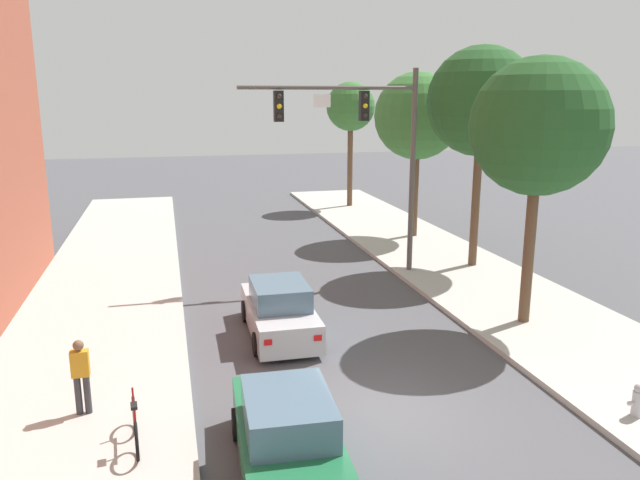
# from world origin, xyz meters

# --- Properties ---
(ground_plane) EXTENTS (120.00, 120.00, 0.00)m
(ground_plane) POSITION_xyz_m (0.00, 0.00, 0.00)
(ground_plane) COLOR #4C4C51
(sidewalk_left) EXTENTS (5.00, 60.00, 0.15)m
(sidewalk_left) POSITION_xyz_m (-6.50, 0.00, 0.07)
(sidewalk_left) COLOR #B2AFA8
(sidewalk_left) RESTS_ON ground
(sidewalk_right) EXTENTS (5.00, 60.00, 0.15)m
(sidewalk_right) POSITION_xyz_m (6.50, 0.00, 0.07)
(sidewalk_right) COLOR #B2AFA8
(sidewalk_right) RESTS_ON ground
(traffic_signal_mast) EXTENTS (6.52, 0.38, 7.50)m
(traffic_signal_mast) POSITION_xyz_m (2.76, 9.73, 5.34)
(traffic_signal_mast) COLOR #514C47
(traffic_signal_mast) RESTS_ON sidewalk_right
(car_lead_silver) EXTENTS (1.88, 4.26, 1.60)m
(car_lead_silver) POSITION_xyz_m (-1.39, 4.73, 0.72)
(car_lead_silver) COLOR #B7B7BC
(car_lead_silver) RESTS_ON ground
(car_following_green) EXTENTS (1.99, 4.31, 1.60)m
(car_following_green) POSITION_xyz_m (-2.44, -1.82, 0.72)
(car_following_green) COLOR #1E663D
(car_following_green) RESTS_ON ground
(pedestrian_sidewalk_left_walker) EXTENTS (0.36, 0.22, 1.64)m
(pedestrian_sidewalk_left_walker) POSITION_xyz_m (-6.23, 1.09, 1.06)
(pedestrian_sidewalk_left_walker) COLOR #333338
(pedestrian_sidewalk_left_walker) RESTS_ON sidewalk_left
(bicycle_leaning) EXTENTS (0.21, 1.77, 0.98)m
(bicycle_leaning) POSITION_xyz_m (-5.12, -0.42, 0.54)
(bicycle_leaning) COLOR black
(bicycle_leaning) RESTS_ON sidewalk_left
(fire_hydrant) EXTENTS (0.48, 0.24, 0.72)m
(fire_hydrant) POSITION_xyz_m (4.99, -1.83, 0.51)
(fire_hydrant) COLOR #B2B2B7
(fire_hydrant) RESTS_ON sidewalk_right
(street_tree_nearest) EXTENTS (3.84, 3.84, 7.62)m
(street_tree_nearest) POSITION_xyz_m (5.79, 3.70, 5.82)
(street_tree_nearest) COLOR brown
(street_tree_nearest) RESTS_ON sidewalk_right
(street_tree_second) EXTENTS (4.10, 4.10, 8.38)m
(street_tree_second) POSITION_xyz_m (7.29, 9.77, 6.45)
(street_tree_second) COLOR brown
(street_tree_second) RESTS_ON sidewalk_right
(street_tree_third) EXTENTS (3.99, 3.99, 7.62)m
(street_tree_third) POSITION_xyz_m (7.06, 15.24, 5.75)
(street_tree_third) COLOR brown
(street_tree_third) RESTS_ON sidewalk_right
(street_tree_farthest) EXTENTS (2.87, 2.87, 7.36)m
(street_tree_farthest) POSITION_xyz_m (6.47, 23.91, 6.00)
(street_tree_farthest) COLOR brown
(street_tree_farthest) RESTS_ON sidewalk_right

